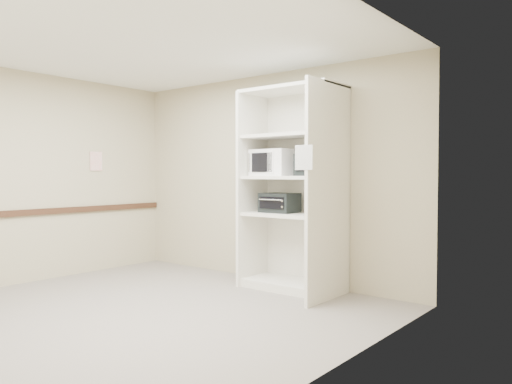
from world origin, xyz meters
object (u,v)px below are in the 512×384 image
Objects in this scene: shelving_unit at (295,196)px; toaster_oven_lower at (280,203)px; toaster_oven_upper at (317,165)px; microwave at (276,163)px.

toaster_oven_lower is (-0.24, 0.01, -0.09)m from shelving_unit.
shelving_unit is 5.63× the size of toaster_oven_lower.
toaster_oven_upper is 0.71m from toaster_oven_lower.
microwave reaches higher than toaster_oven_upper.
microwave is 0.64m from toaster_oven_upper.
shelving_unit reaches higher than toaster_oven_lower.
microwave is at bearing 175.64° from toaster_oven_upper.
shelving_unit is 0.26m from toaster_oven_lower.
shelving_unit is 4.46× the size of microwave.
shelving_unit is 5.52× the size of toaster_oven_upper.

